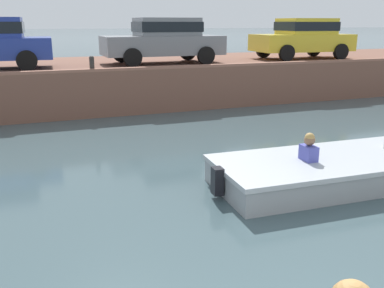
{
  "coord_description": "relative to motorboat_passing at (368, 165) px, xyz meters",
  "views": [
    {
      "loc": [
        -1.96,
        -1.68,
        2.76
      ],
      "look_at": [
        0.14,
        3.86,
        1.07
      ],
      "focal_mm": 40.0,
      "sensor_mm": 36.0,
      "label": 1
    }
  ],
  "objects": [
    {
      "name": "ground_plane",
      "position": [
        -3.67,
        1.42,
        -0.25
      ],
      "size": [
        400.0,
        400.0,
        0.0
      ],
      "primitive_type": "plane",
      "color": "#3D5156"
    },
    {
      "name": "far_quay_wall",
      "position": [
        -3.67,
        9.93,
        0.44
      ],
      "size": [
        60.0,
        6.0,
        1.38
      ],
      "primitive_type": "cube",
      "color": "brown",
      "rests_on": "ground"
    },
    {
      "name": "far_wall_coping",
      "position": [
        -3.67,
        7.05,
        1.17
      ],
      "size": [
        60.0,
        0.24,
        0.08
      ],
      "primitive_type": "cube",
      "color": "#925F4C",
      "rests_on": "far_quay_wall"
    },
    {
      "name": "motorboat_passing",
      "position": [
        0.0,
        0.0,
        0.0
      ],
      "size": [
        6.49,
        1.98,
        0.97
      ],
      "color": "#93999E",
      "rests_on": "ground"
    },
    {
      "name": "car_centre_grey",
      "position": [
        -1.14,
        8.85,
        1.98
      ],
      "size": [
        4.11,
        2.01,
        1.54
      ],
      "color": "slate",
      "rests_on": "far_quay_wall"
    },
    {
      "name": "car_right_inner_yellow",
      "position": [
        4.6,
        8.85,
        1.98
      ],
      "size": [
        3.89,
        2.07,
        1.54
      ],
      "color": "yellow",
      "rests_on": "far_quay_wall"
    },
    {
      "name": "mooring_bollard_mid",
      "position": [
        -3.88,
        7.18,
        1.37
      ],
      "size": [
        0.15,
        0.15,
        0.45
      ],
      "color": "#2D2B28",
      "rests_on": "far_quay_wall"
    }
  ]
}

